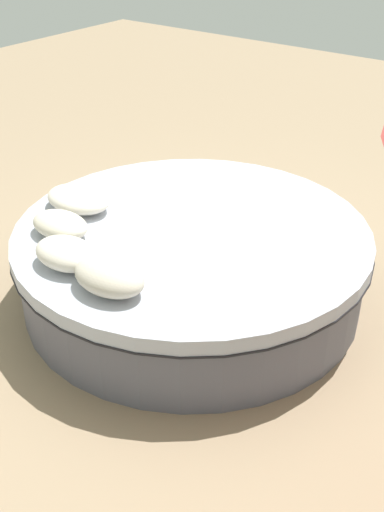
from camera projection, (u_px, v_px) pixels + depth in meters
The scene contains 6 objects.
ground_plane at pixel (192, 295), 5.01m from camera, with size 16.00×16.00×0.00m, color #9E8466.
round_bed at pixel (192, 262), 4.84m from camera, with size 2.69×2.69×0.61m.
throw_pillow_0 at pixel (78, 199), 4.92m from camera, with size 0.56×0.40×0.17m, color silver.
throw_pillow_1 at pixel (60, 225), 4.56m from camera, with size 0.47×0.31×0.17m, color beige.
throw_pillow_2 at pixel (66, 253), 4.20m from camera, with size 0.49×0.34×0.18m, color silver.
throw_pillow_3 at pixel (109, 277), 3.94m from camera, with size 0.51×0.34×0.20m, color beige.
Camera 1 is at (-2.46, 3.29, 2.87)m, focal length 43.95 mm.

